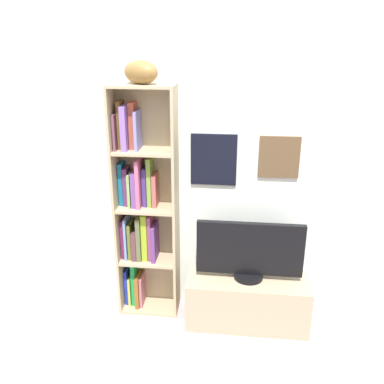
{
  "coord_description": "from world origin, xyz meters",
  "views": [
    {
      "loc": [
        0.32,
        -1.89,
        2.12
      ],
      "look_at": [
        0.01,
        0.85,
        1.09
      ],
      "focal_mm": 39.23,
      "sensor_mm": 36.0,
      "label": 1
    }
  ],
  "objects_px": {
    "tv_stand": "(247,299)",
    "television": "(250,251)",
    "football": "(141,72)",
    "bookshelf": "(142,209)"
  },
  "relations": [
    {
      "from": "football",
      "to": "tv_stand",
      "type": "distance_m",
      "value": 1.87
    },
    {
      "from": "football",
      "to": "television",
      "type": "distance_m",
      "value": 1.5
    },
    {
      "from": "bookshelf",
      "to": "tv_stand",
      "type": "distance_m",
      "value": 1.08
    },
    {
      "from": "football",
      "to": "television",
      "type": "bearing_deg",
      "value": -5.77
    },
    {
      "from": "bookshelf",
      "to": "football",
      "type": "distance_m",
      "value": 1.01
    },
    {
      "from": "tv_stand",
      "to": "television",
      "type": "relative_size",
      "value": 1.17
    },
    {
      "from": "football",
      "to": "tv_stand",
      "type": "relative_size",
      "value": 0.29
    },
    {
      "from": "bookshelf",
      "to": "tv_stand",
      "type": "relative_size",
      "value": 1.95
    },
    {
      "from": "television",
      "to": "tv_stand",
      "type": "bearing_deg",
      "value": -90.0
    },
    {
      "from": "tv_stand",
      "to": "television",
      "type": "distance_m",
      "value": 0.42
    }
  ]
}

